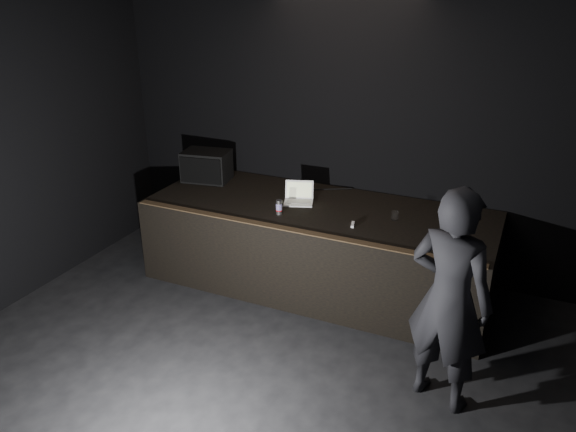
{
  "coord_description": "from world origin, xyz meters",
  "views": [
    {
      "loc": [
        2.16,
        -2.87,
        3.46
      ],
      "look_at": [
        -0.19,
        2.3,
        1.02
      ],
      "focal_mm": 35.0,
      "sensor_mm": 36.0,
      "label": 1
    }
  ],
  "objects_px": {
    "laptop": "(299,197)",
    "person": "(449,300)",
    "beer_can": "(279,207)",
    "stage_monitor": "(207,166)",
    "stage_riser": "(318,246)"
  },
  "relations": [
    {
      "from": "stage_riser",
      "to": "laptop",
      "type": "distance_m",
      "value": 0.63
    },
    {
      "from": "laptop",
      "to": "person",
      "type": "height_order",
      "value": "person"
    },
    {
      "from": "stage_riser",
      "to": "person",
      "type": "relative_size",
      "value": 2.0
    },
    {
      "from": "laptop",
      "to": "person",
      "type": "distance_m",
      "value": 2.5
    },
    {
      "from": "stage_monitor",
      "to": "person",
      "type": "distance_m",
      "value": 3.8
    },
    {
      "from": "laptop",
      "to": "beer_can",
      "type": "height_order",
      "value": "laptop"
    },
    {
      "from": "stage_monitor",
      "to": "beer_can",
      "type": "bearing_deg",
      "value": -35.52
    },
    {
      "from": "beer_can",
      "to": "person",
      "type": "bearing_deg",
      "value": -27.31
    },
    {
      "from": "beer_can",
      "to": "person",
      "type": "height_order",
      "value": "person"
    },
    {
      "from": "laptop",
      "to": "stage_monitor",
      "type": "bearing_deg",
      "value": 152.74
    },
    {
      "from": "laptop",
      "to": "beer_can",
      "type": "relative_size",
      "value": 2.46
    },
    {
      "from": "stage_monitor",
      "to": "beer_can",
      "type": "relative_size",
      "value": 3.85
    },
    {
      "from": "stage_monitor",
      "to": "laptop",
      "type": "xyz_separation_m",
      "value": [
        1.39,
        -0.2,
        -0.13
      ]
    },
    {
      "from": "laptop",
      "to": "person",
      "type": "bearing_deg",
      "value": -55.89
    },
    {
      "from": "stage_riser",
      "to": "laptop",
      "type": "bearing_deg",
      "value": 166.83
    }
  ]
}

